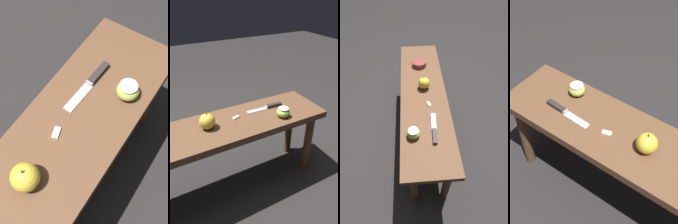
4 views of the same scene
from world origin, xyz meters
TOP-DOWN VIEW (x-y plane):
  - ground_plane at (0.00, 0.00)m, footprint 8.00×8.00m
  - wooden_bench at (0.00, 0.00)m, footprint 1.29×0.33m
  - knife at (-0.36, -0.04)m, footprint 0.23×0.04m
  - apple_whole at (0.05, -0.01)m, footprint 0.09×0.09m
  - apple_cut at (-0.37, 0.09)m, footprint 0.08×0.08m
  - apple_slice_near_knife at (-0.13, -0.03)m, footprint 0.04×0.03m

SIDE VIEW (x-z plane):
  - ground_plane at x=0.00m, z-range 0.00..0.00m
  - wooden_bench at x=0.00m, z-range 0.17..0.66m
  - apple_slice_near_knife at x=-0.13m, z-range 0.49..0.50m
  - knife at x=-0.36m, z-range 0.49..0.51m
  - apple_cut at x=-0.37m, z-range 0.49..0.54m
  - apple_whole at x=0.05m, z-range 0.48..0.58m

